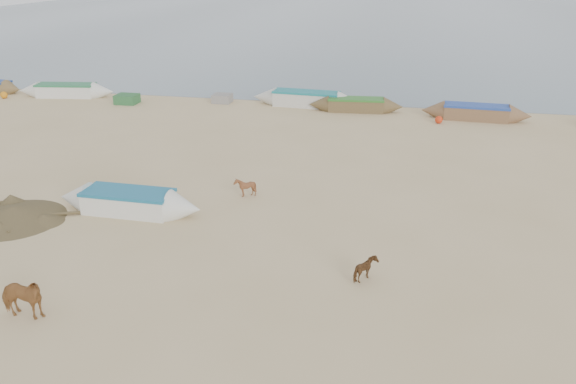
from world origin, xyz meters
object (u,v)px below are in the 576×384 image
object	(u,v)px
calf_right	(366,270)
near_canoe	(129,202)
cow_adult	(21,299)
calf_front	(245,187)

from	to	relation	value
calf_right	near_canoe	size ratio (longest dim) A/B	0.13
calf_right	near_canoe	xyz separation A→B (m)	(-9.10, 3.17, 0.07)
cow_adult	calf_right	bearing A→B (deg)	-65.82
calf_front	calf_right	size ratio (longest dim) A/B	1.09
calf_front	calf_right	world-z (taller)	calf_front
cow_adult	calf_right	xyz separation A→B (m)	(8.74, 3.70, -0.24)
calf_right	near_canoe	world-z (taller)	near_canoe
calf_front	near_canoe	distance (m)	4.53
cow_adult	calf_front	world-z (taller)	cow_adult
calf_front	calf_right	bearing A→B (deg)	57.66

